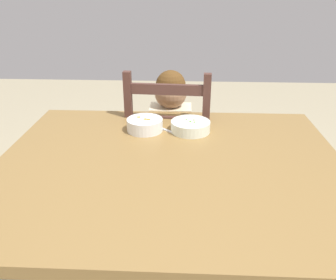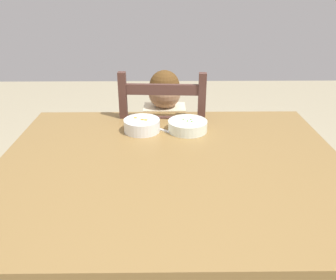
{
  "view_description": "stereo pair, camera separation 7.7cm",
  "coord_description": "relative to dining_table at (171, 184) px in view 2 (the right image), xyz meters",
  "views": [
    {
      "loc": [
        0.05,
        -1.18,
        1.4
      ],
      "look_at": [
        -0.01,
        0.09,
        0.82
      ],
      "focal_mm": 38.09,
      "sensor_mm": 36.0,
      "label": 1
    },
    {
      "loc": [
        -0.03,
        -1.18,
        1.4
      ],
      "look_at": [
        -0.01,
        0.09,
        0.82
      ],
      "focal_mm": 38.09,
      "sensor_mm": 36.0,
      "label": 2
    }
  ],
  "objects": [
    {
      "name": "child_figure",
      "position": [
        -0.02,
        0.59,
        -0.03
      ],
      "size": [
        0.32,
        0.31,
        0.97
      ],
      "color": "beige",
      "rests_on": "ground"
    },
    {
      "name": "spoon",
      "position": [
        -0.07,
        0.33,
        0.1
      ],
      "size": [
        0.12,
        0.1,
        0.01
      ],
      "color": "silver",
      "rests_on": "dining_table"
    },
    {
      "name": "bowl_of_peas",
      "position": [
        0.08,
        0.3,
        0.12
      ],
      "size": [
        0.18,
        0.18,
        0.05
      ],
      "color": "white",
      "rests_on": "dining_table"
    },
    {
      "name": "bowl_of_carrots",
      "position": [
        -0.13,
        0.3,
        0.13
      ],
      "size": [
        0.16,
        0.16,
        0.06
      ],
      "color": "white",
      "rests_on": "dining_table"
    },
    {
      "name": "dining_chair",
      "position": [
        -0.03,
        0.59,
        -0.2
      ],
      "size": [
        0.44,
        0.44,
        1.0
      ],
      "color": "#4D2F28",
      "rests_on": "ground"
    },
    {
      "name": "dining_table",
      "position": [
        0.0,
        0.0,
        0.0
      ],
      "size": [
        1.31,
        1.1,
        0.77
      ],
      "color": "olive",
      "rests_on": "ground"
    }
  ]
}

